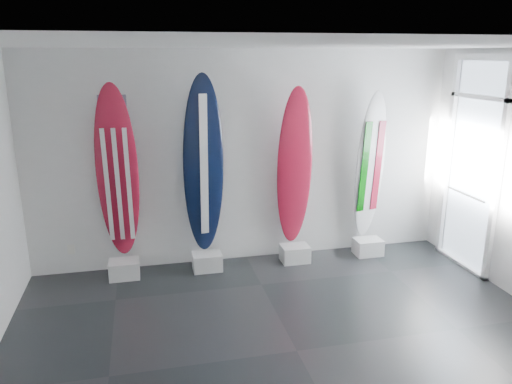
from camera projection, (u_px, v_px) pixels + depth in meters
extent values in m
plane|color=black|center=(297.00, 351.00, 5.06)|extent=(6.00, 6.00, 0.00)
plane|color=white|center=(305.00, 45.00, 4.25)|extent=(6.00, 6.00, 0.00)
plane|color=silver|center=(246.00, 158.00, 7.00)|extent=(6.00, 0.00, 6.00)
plane|color=silver|center=(466.00, 372.00, 2.31)|extent=(6.00, 0.00, 6.00)
cube|color=silver|center=(124.00, 269.00, 6.69)|extent=(0.40, 0.30, 0.24)
ellipsoid|color=maroon|center=(117.00, 174.00, 6.43)|extent=(0.55, 0.42, 2.37)
cube|color=silver|center=(207.00, 262.00, 6.94)|extent=(0.40, 0.30, 0.24)
ellipsoid|color=black|center=(204.00, 166.00, 6.67)|extent=(0.58, 0.26, 2.47)
cube|color=silver|center=(295.00, 253.00, 7.21)|extent=(0.40, 0.30, 0.24)
ellipsoid|color=maroon|center=(295.00, 168.00, 6.97)|extent=(0.52, 0.27, 2.29)
cube|color=silver|center=(368.00, 247.00, 7.46)|extent=(0.40, 0.30, 0.24)
ellipsoid|color=silver|center=(370.00, 167.00, 7.23)|extent=(0.54, 0.34, 2.20)
cube|color=silver|center=(71.00, 249.00, 6.76)|extent=(0.09, 0.02, 0.13)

